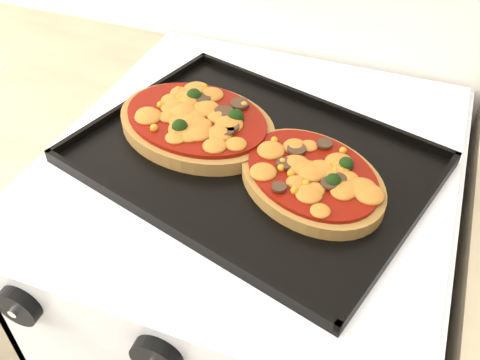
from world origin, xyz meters
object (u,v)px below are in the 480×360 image
at_px(pizza_left, 196,122).
at_px(stove, 251,320).
at_px(pizza_right, 311,176).
at_px(baking_tray, 253,157).

bearing_deg(pizza_left, stove, 1.90).
bearing_deg(pizza_right, baking_tray, 165.41).
distance_m(stove, pizza_right, 0.49).
height_order(baking_tray, pizza_right, pizza_right).
height_order(baking_tray, pizza_left, pizza_left).
height_order(stove, pizza_left, pizza_left).
xyz_separation_m(stove, baking_tray, (0.01, -0.03, 0.47)).
relative_size(stove, pizza_left, 3.59).
height_order(pizza_left, pizza_right, pizza_left).
xyz_separation_m(baking_tray, pizza_left, (-0.10, 0.03, 0.02)).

